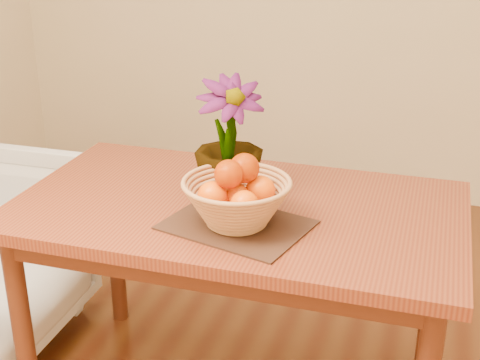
% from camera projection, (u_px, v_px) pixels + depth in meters
% --- Properties ---
extents(table, '(1.40, 0.80, 0.75)m').
position_uv_depth(table, '(238.00, 229.00, 2.13)').
color(table, brown).
rests_on(table, floor).
extents(placemat, '(0.46, 0.39, 0.01)m').
position_uv_depth(placemat, '(237.00, 225.00, 1.95)').
color(placemat, '#361E13').
rests_on(placemat, table).
extents(wicker_basket, '(0.32, 0.32, 0.13)m').
position_uv_depth(wicker_basket, '(237.00, 204.00, 1.92)').
color(wicker_basket, '#B87A4C').
rests_on(wicker_basket, placemat).
extents(orange_pile, '(0.20, 0.20, 0.16)m').
position_uv_depth(orange_pile, '(237.00, 183.00, 1.90)').
color(orange_pile, '#FA5B04').
rests_on(orange_pile, wicker_basket).
extents(potted_plant, '(0.30, 0.30, 0.39)m').
position_uv_depth(potted_plant, '(229.00, 140.00, 2.07)').
color(potted_plant, '#1F4C15').
rests_on(potted_plant, table).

